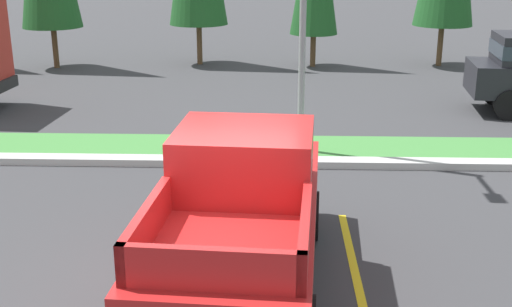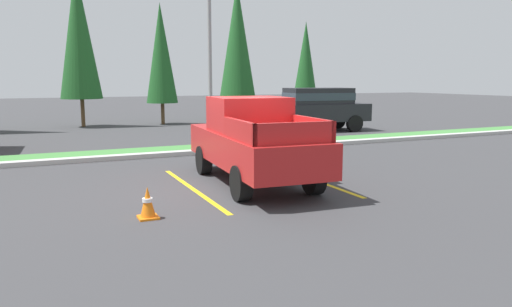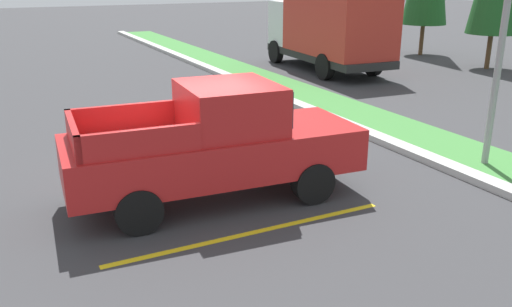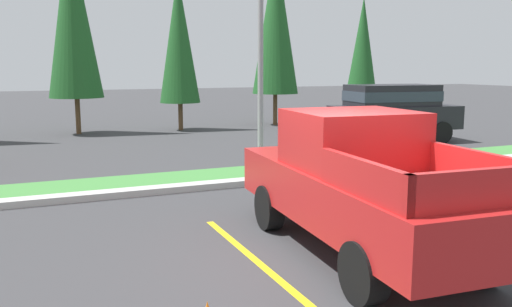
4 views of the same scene
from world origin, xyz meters
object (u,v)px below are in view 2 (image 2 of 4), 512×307
object	(u,v)px
street_light	(211,41)
cypress_tree_far_right	(306,62)
suv_distant	(320,106)
cypress_tree_right_inner	(161,53)
cypress_tree_center	(78,33)
pickup_truck_main	(253,141)
traffic_cone	(148,203)
cypress_tree_rightmost	(237,39)

from	to	relation	value
street_light	cypress_tree_far_right	world-z (taller)	street_light
suv_distant	cypress_tree_right_inner	xyz separation A→B (m)	(-6.11, 6.77, 2.69)
suv_distant	cypress_tree_center	world-z (taller)	cypress_tree_center
suv_distant	street_light	bearing A→B (deg)	-150.96
cypress_tree_center	cypress_tree_right_inner	distance (m)	4.35
pickup_truck_main	suv_distant	world-z (taller)	same
street_light	cypress_tree_center	size ratio (longest dim) A/B	0.79
cypress_tree_right_inner	street_light	bearing A→B (deg)	-94.15
cypress_tree_right_inner	traffic_cone	size ratio (longest dim) A/B	11.12
pickup_truck_main	cypress_tree_far_right	size ratio (longest dim) A/B	0.89
suv_distant	cypress_tree_rightmost	xyz separation A→B (m)	(-1.40, 7.11, 3.63)
cypress_tree_far_right	cypress_tree_rightmost	bearing A→B (deg)	167.08
pickup_truck_main	cypress_tree_rightmost	xyz separation A→B (m)	(6.42, 16.56, 3.83)
cypress_tree_far_right	street_light	bearing A→B (deg)	-134.05
suv_distant	cypress_tree_right_inner	distance (m)	9.51
pickup_truck_main	cypress_tree_right_inner	bearing A→B (deg)	83.99
suv_distant	cypress_tree_rightmost	bearing A→B (deg)	101.16
pickup_truck_main	traffic_cone	bearing A→B (deg)	-146.27
pickup_truck_main	suv_distant	xyz separation A→B (m)	(7.82, 9.44, 0.20)
cypress_tree_right_inner	cypress_tree_far_right	bearing A→B (deg)	-3.98
suv_distant	street_light	world-z (taller)	street_light
traffic_cone	cypress_tree_far_right	bearing A→B (deg)	52.32
pickup_truck_main	cypress_tree_rightmost	distance (m)	18.16
pickup_truck_main	suv_distant	size ratio (longest dim) A/B	1.12
suv_distant	cypress_tree_right_inner	bearing A→B (deg)	132.07
cypress_tree_center	traffic_cone	size ratio (longest dim) A/B	13.83
cypress_tree_center	cypress_tree_far_right	xyz separation A→B (m)	(13.11, -0.95, -1.34)
cypress_tree_center	pickup_truck_main	bearing A→B (deg)	-81.32
cypress_tree_rightmost	cypress_tree_center	bearing A→B (deg)	-179.93
traffic_cone	cypress_tree_right_inner	bearing A→B (deg)	75.50
cypress_tree_rightmost	cypress_tree_far_right	world-z (taller)	cypress_tree_rightmost
street_light	cypress_tree_far_right	distance (m)	13.88
pickup_truck_main	cypress_tree_rightmost	size ratio (longest dim) A/B	0.65
cypress_tree_far_right	suv_distant	bearing A→B (deg)	-114.21
cypress_tree_rightmost	suv_distant	bearing A→B (deg)	-78.84
street_light	cypress_tree_rightmost	distance (m)	12.27
cypress_tree_far_right	pickup_truck_main	bearing A→B (deg)	-124.17
street_light	cypress_tree_rightmost	world-z (taller)	cypress_tree_rightmost
street_light	cypress_tree_right_inner	distance (m)	10.62
cypress_tree_right_inner	cypress_tree_center	bearing A→B (deg)	175.58
cypress_tree_right_inner	cypress_tree_rightmost	distance (m)	4.82
pickup_truck_main	cypress_tree_right_inner	world-z (taller)	cypress_tree_right_inner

